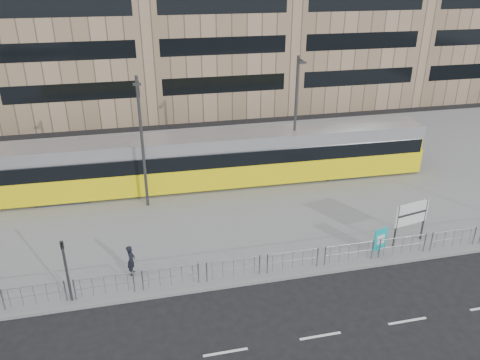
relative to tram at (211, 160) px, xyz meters
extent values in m
plane|color=black|center=(-0.09, -11.42, -1.93)|extent=(120.00, 120.00, 0.00)
cube|color=gray|center=(-0.09, 0.58, -1.86)|extent=(64.00, 24.00, 0.15)
cube|color=gray|center=(-0.09, -11.37, -1.86)|extent=(64.00, 0.25, 0.17)
cube|color=#9F8367|center=(17.91, 22.58, 8.57)|extent=(14.00, 16.00, 21.00)
cylinder|color=gray|center=(1.91, -10.92, -0.73)|extent=(32.00, 0.05, 0.05)
cylinder|color=gray|center=(1.91, -10.92, -1.23)|extent=(32.00, 0.04, 0.04)
cube|color=white|center=(0.91, -15.42, -1.93)|extent=(62.00, 0.12, 0.01)
cube|color=yellow|center=(0.00, 0.00, -0.76)|extent=(30.23, 3.49, 1.72)
cube|color=black|center=(0.00, 0.00, 0.43)|extent=(29.80, 3.52, 0.97)
cube|color=#B7B6BC|center=(0.00, 0.00, 1.34)|extent=(30.23, 3.26, 0.86)
cube|color=yellow|center=(14.44, -0.30, -0.06)|extent=(1.34, 2.45, 2.80)
cylinder|color=#2D2D30|center=(0.00, 0.00, 0.05)|extent=(2.62, 2.62, 3.23)
cube|color=#2D2D30|center=(9.70, -0.20, -1.51)|extent=(3.29, 2.78, 0.54)
cube|color=#2D2D30|center=(-9.70, 0.20, -1.51)|extent=(3.29, 2.78, 0.54)
cylinder|color=#2D2D30|center=(8.18, -10.15, -0.56)|extent=(0.11, 0.11, 2.46)
cylinder|color=#2D2D30|center=(10.07, -9.77, -0.56)|extent=(0.11, 0.11, 2.46)
cube|color=white|center=(9.13, -9.96, 0.03)|extent=(2.11, 0.51, 1.28)
cylinder|color=#2D2D30|center=(7.04, -10.67, -1.37)|extent=(0.06, 0.06, 0.83)
cube|color=#0CB2B9|center=(7.04, -10.67, -0.85)|extent=(0.82, 0.29, 1.25)
cube|color=white|center=(7.04, -10.70, -0.85)|extent=(0.50, 0.15, 0.52)
imported|color=black|center=(-5.56, -9.47, -1.00)|extent=(0.46, 0.62, 1.57)
cylinder|color=#2D2D30|center=(-8.28, -10.92, -0.28)|extent=(0.12, 0.12, 3.00)
imported|color=#2D2D30|center=(-8.28, -10.92, 0.82)|extent=(0.20, 0.23, 1.00)
cylinder|color=#2D2D30|center=(-4.46, -2.29, 2.31)|extent=(0.18, 0.18, 8.19)
cylinder|color=#2D2D30|center=(-4.46, -2.69, 6.21)|extent=(0.14, 0.90, 0.14)
cube|color=#2D2D30|center=(-4.46, -3.14, 6.11)|extent=(0.45, 0.20, 0.12)
cylinder|color=#2D2D30|center=(5.81, -0.34, 2.50)|extent=(0.18, 0.18, 8.57)
cylinder|color=#2D2D30|center=(5.81, -0.74, 6.59)|extent=(0.14, 0.90, 0.14)
cube|color=#2D2D30|center=(5.81, -1.19, 6.49)|extent=(0.45, 0.20, 0.12)
camera|label=1|loc=(-4.67, -29.17, 11.98)|focal=35.00mm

